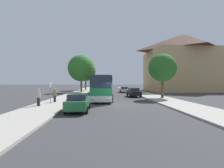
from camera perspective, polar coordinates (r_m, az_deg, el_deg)
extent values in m
plane|color=#38383A|center=(19.25, 1.45, -6.94)|extent=(300.00, 300.00, 0.00)
cube|color=#A39E93|center=(19.96, -19.16, -6.49)|extent=(4.00, 120.00, 0.15)
cube|color=#A39E93|center=(20.98, 21.00, -6.15)|extent=(4.00, 120.00, 0.15)
cube|color=tan|center=(52.31, 22.27, 3.89)|extent=(18.80, 15.94, 11.03)
pyramid|color=#513328|center=(53.34, 22.31, 12.40)|extent=(18.80, 15.94, 4.78)
cube|color=silver|center=(24.76, -3.14, -3.78)|extent=(2.84, 10.55, 0.70)
cube|color=#23844C|center=(24.70, -3.14, -1.46)|extent=(2.84, 10.55, 1.31)
cube|color=#232D3D|center=(24.69, -3.14, 1.16)|extent=(2.86, 10.34, 0.95)
cube|color=#23844C|center=(24.70, -3.14, 2.40)|extent=(2.78, 10.34, 0.12)
cube|color=#232D3D|center=(19.42, -3.64, 0.84)|extent=(2.27, 0.13, 1.45)
sphere|color=#F4EAC1|center=(19.55, -6.24, -4.88)|extent=(0.24, 0.24, 0.24)
sphere|color=#F4EAC1|center=(19.48, -1.03, -4.90)|extent=(0.24, 0.24, 0.24)
cylinder|color=black|center=(21.72, -6.75, -4.74)|extent=(0.33, 1.01, 1.00)
cylinder|color=black|center=(21.63, -0.05, -4.76)|extent=(0.33, 1.01, 1.00)
cylinder|color=black|center=(27.97, -5.52, -3.53)|extent=(0.33, 1.01, 1.00)
cylinder|color=black|center=(27.90, -0.33, -3.53)|extent=(0.33, 1.01, 1.00)
cube|color=gray|center=(40.54, -3.11, -2.04)|extent=(2.48, 11.32, 0.70)
cube|color=red|center=(40.50, -3.11, -0.47)|extent=(2.48, 11.32, 1.52)
cube|color=#232D3D|center=(40.50, -3.11, 1.28)|extent=(2.51, 11.10, 0.95)
cube|color=red|center=(40.51, -3.11, 2.04)|extent=(2.43, 11.10, 0.12)
cube|color=#232D3D|center=(34.81, -3.17, 1.13)|extent=(2.18, 0.07, 1.45)
sphere|color=#F4EAC1|center=(34.86, -4.56, -2.43)|extent=(0.24, 0.24, 0.24)
sphere|color=#F4EAC1|center=(34.85, -1.78, -2.43)|extent=(0.24, 0.24, 0.24)
cylinder|color=black|center=(37.19, -5.01, -2.48)|extent=(0.31, 1.00, 1.00)
cylinder|color=black|center=(37.17, -1.27, -2.48)|extent=(0.31, 1.00, 1.00)
cylinder|color=black|center=(43.96, -4.65, -1.99)|extent=(0.31, 1.00, 1.00)
cylinder|color=black|center=(43.95, -1.50, -1.99)|extent=(0.31, 1.00, 1.00)
cube|color=#236B38|center=(15.63, -10.92, -6.23)|extent=(1.72, 4.44, 0.73)
cube|color=#232D3D|center=(15.40, -11.02, -4.07)|extent=(1.51, 2.31, 0.48)
cylinder|color=black|center=(17.16, -13.13, -6.85)|extent=(0.20, 0.62, 0.62)
cylinder|color=black|center=(16.95, -7.38, -6.93)|extent=(0.20, 0.62, 0.62)
cylinder|color=black|center=(14.49, -15.07, -8.25)|extent=(0.20, 0.62, 0.62)
cylinder|color=black|center=(14.23, -8.25, -8.40)|extent=(0.20, 0.62, 0.62)
cube|color=black|center=(30.23, 7.13, -2.89)|extent=(1.86, 4.67, 0.72)
cube|color=#232D3D|center=(30.38, 7.06, -1.71)|extent=(1.58, 2.45, 0.52)
cylinder|color=black|center=(29.06, 9.37, -3.75)|extent=(0.22, 0.63, 0.62)
cylinder|color=black|center=(28.69, 6.05, -3.80)|extent=(0.22, 0.63, 0.62)
cylinder|color=black|center=(31.83, 8.10, -3.36)|extent=(0.22, 0.63, 0.62)
cylinder|color=black|center=(31.50, 5.06, -3.40)|extent=(0.22, 0.63, 0.62)
cube|color=silver|center=(43.35, 3.98, -1.91)|extent=(1.90, 4.15, 0.55)
cube|color=#232D3D|center=(43.49, 3.95, -1.24)|extent=(1.65, 2.17, 0.46)
cylinder|color=black|center=(42.20, 5.40, -2.36)|extent=(0.21, 0.62, 0.62)
cylinder|color=black|center=(42.01, 2.92, -2.37)|extent=(0.21, 0.62, 0.62)
cylinder|color=black|center=(44.73, 4.97, -2.19)|extent=(0.21, 0.62, 0.62)
cylinder|color=black|center=(44.55, 2.63, -2.20)|extent=(0.21, 0.62, 0.62)
cylinder|color=gray|center=(20.55, -19.41, -2.58)|extent=(0.08, 0.08, 2.50)
cube|color=silver|center=(20.51, -19.42, -0.07)|extent=(0.03, 0.45, 0.60)
cylinder|color=#23232D|center=(22.11, -18.18, -4.59)|extent=(0.30, 0.30, 0.77)
cylinder|color=olive|center=(22.05, -18.18, -2.77)|extent=(0.36, 0.36, 0.64)
sphere|color=tan|center=(22.03, -18.19, -1.67)|extent=(0.21, 0.21, 0.21)
cylinder|color=#23232D|center=(18.94, -22.88, -5.40)|extent=(0.30, 0.30, 0.83)
cylinder|color=#B2A899|center=(18.88, -22.89, -3.12)|extent=(0.36, 0.36, 0.69)
sphere|color=tan|center=(18.85, -22.90, -1.74)|extent=(0.22, 0.22, 0.22)
cylinder|color=#47331E|center=(53.18, -8.57, -0.05)|extent=(0.40, 0.40, 3.44)
sphere|color=#286023|center=(53.27, -8.58, 4.21)|extent=(5.98, 5.98, 5.98)
cylinder|color=brown|center=(42.56, -10.02, -0.31)|extent=(0.40, 0.40, 3.33)
sphere|color=#2D7028|center=(42.68, -10.03, 5.13)|extent=(6.37, 6.37, 6.37)
cylinder|color=brown|center=(27.24, 16.12, -1.27)|extent=(0.40, 0.40, 2.97)
sphere|color=#286023|center=(27.31, 16.15, 5.16)|extent=(4.19, 4.19, 4.19)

